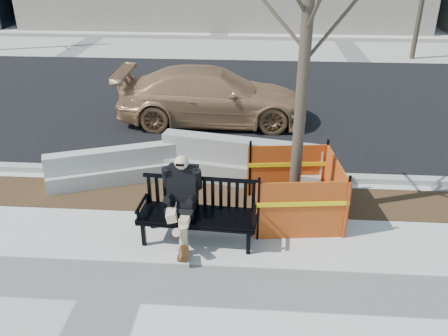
{
  "coord_description": "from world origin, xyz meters",
  "views": [
    {
      "loc": [
        2.04,
        -5.56,
        4.78
      ],
      "look_at": [
        1.51,
        1.76,
        1.11
      ],
      "focal_mm": 37.91,
      "sensor_mm": 36.0,
      "label": 1
    }
  ],
  "objects": [
    {
      "name": "mulch_strip",
      "position": [
        0.0,
        2.6,
        0.0
      ],
      "size": [
        40.0,
        1.2,
        0.02
      ],
      "primitive_type": "cube",
      "color": "#47301C",
      "rests_on": "ground"
    },
    {
      "name": "far_tree_right",
      "position": [
        8.51,
        14.83,
        0.0
      ],
      "size": [
        2.27,
        2.27,
        6.05
      ],
      "primitive_type": null,
      "rotation": [
        0.0,
        0.0,
        -0.01
      ],
      "color": "#42382A",
      "rests_on": "ground"
    },
    {
      "name": "curb",
      "position": [
        0.0,
        3.55,
        0.06
      ],
      "size": [
        60.0,
        0.25,
        0.12
      ],
      "primitive_type": "cube",
      "color": "#9E9B93",
      "rests_on": "ground"
    },
    {
      "name": "sedan",
      "position": [
        0.83,
        6.87,
        0.0
      ],
      "size": [
        5.24,
        2.26,
        1.5
      ],
      "primitive_type": "imported",
      "rotation": [
        0.0,
        0.0,
        1.6
      ],
      "color": "#A97B51",
      "rests_on": "ground"
    },
    {
      "name": "ground",
      "position": [
        0.0,
        0.0,
        0.0
      ],
      "size": [
        120.0,
        120.0,
        0.0
      ],
      "primitive_type": "plane",
      "color": "beige",
      "rests_on": "ground"
    },
    {
      "name": "tree_fence",
      "position": [
        2.78,
        2.09,
        0.0
      ],
      "size": [
        2.66,
        2.66,
        6.0
      ],
      "primitive_type": null,
      "rotation": [
        0.0,
        0.0,
        0.12
      ],
      "color": "#D55E1E",
      "rests_on": "ground"
    },
    {
      "name": "jersey_barrier_right",
      "position": [
        1.75,
        3.39,
        0.0
      ],
      "size": [
        3.44,
        1.32,
        0.97
      ],
      "primitive_type": null,
      "rotation": [
        0.0,
        0.0,
        -0.2
      ],
      "color": "gray",
      "rests_on": "ground"
    },
    {
      "name": "asphalt_street",
      "position": [
        0.0,
        8.8,
        0.0
      ],
      "size": [
        60.0,
        10.4,
        0.01
      ],
      "primitive_type": "cube",
      "color": "black",
      "rests_on": "ground"
    },
    {
      "name": "jersey_barrier_left",
      "position": [
        -0.94,
        3.14,
        0.0
      ],
      "size": [
        2.72,
        1.47,
        0.77
      ],
      "primitive_type": null,
      "rotation": [
        0.0,
        0.0,
        0.36
      ],
      "color": "#ADAAA2",
      "rests_on": "ground"
    },
    {
      "name": "seated_man",
      "position": [
        0.83,
        1.23,
        0.0
      ],
      "size": [
        0.71,
        1.11,
        1.5
      ],
      "primitive_type": null,
      "rotation": [
        0.0,
        0.0,
        -0.06
      ],
      "color": "black",
      "rests_on": "ground"
    },
    {
      "name": "bench",
      "position": [
        1.11,
        1.16,
        0.0
      ],
      "size": [
        2.08,
        0.86,
        1.09
      ],
      "primitive_type": null,
      "rotation": [
        0.0,
        0.0,
        -0.06
      ],
      "color": "black",
      "rests_on": "ground"
    }
  ]
}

